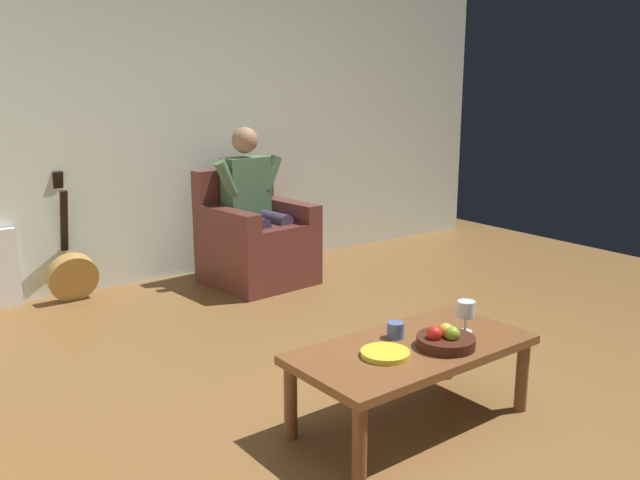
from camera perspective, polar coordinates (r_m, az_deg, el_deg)
name	(u,v)px	position (r m, az deg, el deg)	size (l,w,h in m)	color
ground_plane	(440,417)	(3.33, 10.27, -14.74)	(7.40, 7.40, 0.00)	brown
wall_back	(172,108)	(5.51, -12.60, 10.97)	(6.57, 0.06, 2.75)	silver
armchair	(255,242)	(5.34, -5.59, -0.21)	(0.80, 0.82, 0.90)	brown
person_seated	(254,201)	(5.27, -5.65, 3.39)	(0.64, 0.57, 1.23)	#476D48
coffee_table	(412,356)	(3.12, 7.90, -9.80)	(1.16, 0.61, 0.39)	brown
guitar	(72,272)	(5.20, -20.49, -2.61)	(0.36, 0.31, 0.95)	#B3823F
wine_glass_near	(466,311)	(3.27, 12.40, -5.96)	(0.09, 0.09, 0.16)	silver
fruit_bowl	(445,340)	(3.09, 10.70, -8.41)	(0.27, 0.27, 0.11)	#3C1B11
decorative_dish	(385,354)	(2.96, 5.62, -9.66)	(0.22, 0.22, 0.02)	gold
candle_jar	(396,330)	(3.16, 6.50, -7.68)	(0.08, 0.08, 0.08)	#475D93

